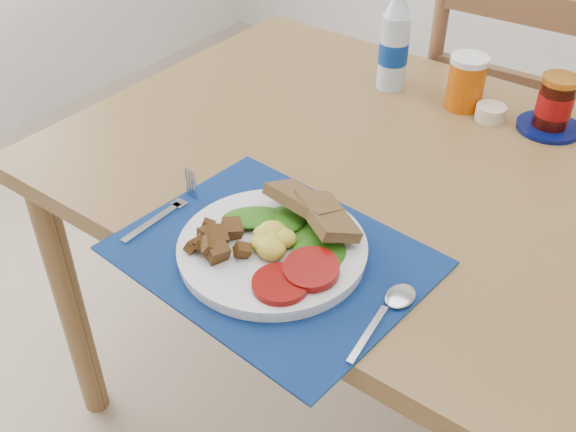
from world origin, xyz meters
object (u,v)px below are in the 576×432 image
object	(u,v)px
chair_far	(511,116)
juice_glass	(466,84)
jam_on_saucer	(554,107)
water_bottle	(394,46)
breakfast_plate	(268,244)

from	to	relation	value
chair_far	juice_glass	xyz separation A→B (m)	(-0.01, -0.34, 0.22)
juice_glass	jam_on_saucer	world-z (taller)	jam_on_saucer
water_bottle	juice_glass	world-z (taller)	water_bottle
water_bottle	juice_glass	xyz separation A→B (m)	(0.17, 0.01, -0.04)
chair_far	juice_glass	bearing A→B (deg)	86.00
water_bottle	jam_on_saucer	xyz separation A→B (m)	(0.35, 0.03, -0.05)
breakfast_plate	juice_glass	bearing A→B (deg)	103.67
chair_far	jam_on_saucer	distance (m)	0.43
breakfast_plate	chair_far	bearing A→B (deg)	104.30
breakfast_plate	jam_on_saucer	xyz separation A→B (m)	(0.21, 0.64, 0.03)
chair_far	water_bottle	size ratio (longest dim) A/B	5.28
jam_on_saucer	breakfast_plate	bearing A→B (deg)	-108.08
water_bottle	juice_glass	distance (m)	0.17
breakfast_plate	juice_glass	size ratio (longest dim) A/B	2.70
juice_glass	jam_on_saucer	xyz separation A→B (m)	(0.18, 0.02, -0.00)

